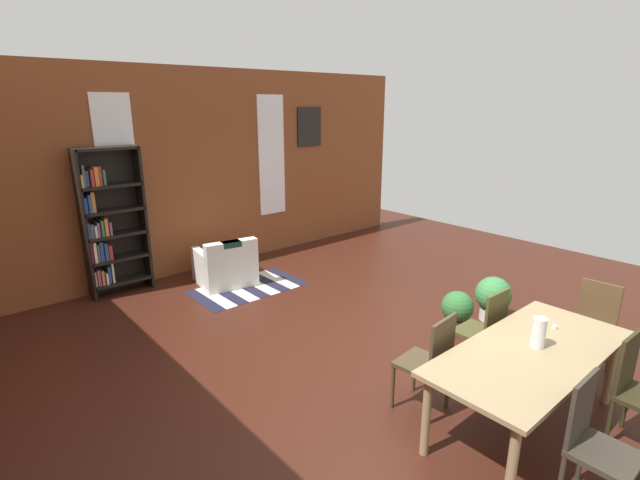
% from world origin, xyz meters
% --- Properties ---
extents(ground_plane, '(11.25, 11.25, 0.00)m').
position_xyz_m(ground_plane, '(0.00, 0.00, 0.00)').
color(ground_plane, '#3E1B11').
extents(back_wall_brick, '(8.70, 0.12, 3.26)m').
position_xyz_m(back_wall_brick, '(0.00, 4.39, 1.63)').
color(back_wall_brick, brown).
rests_on(back_wall_brick, ground).
extents(window_pane_0, '(0.55, 0.02, 2.12)m').
position_xyz_m(window_pane_0, '(-1.35, 4.32, 1.79)').
color(window_pane_0, white).
extents(window_pane_1, '(0.55, 0.02, 2.12)m').
position_xyz_m(window_pane_1, '(1.35, 4.32, 1.79)').
color(window_pane_1, white).
extents(dining_table, '(2.03, 0.91, 0.74)m').
position_xyz_m(dining_table, '(0.04, -1.22, 0.66)').
color(dining_table, '#99825B').
rests_on(dining_table, ground).
extents(vase_on_table, '(0.12, 0.12, 0.26)m').
position_xyz_m(vase_on_table, '(0.12, -1.22, 0.87)').
color(vase_on_table, silver).
rests_on(vase_on_table, dining_table).
extents(tealight_candle_0, '(0.04, 0.04, 0.03)m').
position_xyz_m(tealight_candle_0, '(0.57, -1.17, 0.76)').
color(tealight_candle_0, silver).
rests_on(tealight_candle_0, dining_table).
extents(dining_chair_far_left, '(0.44, 0.44, 0.95)m').
position_xyz_m(dining_chair_far_left, '(-0.41, -0.54, 0.51)').
color(dining_chair_far_left, '#453724').
rests_on(dining_chair_far_left, ground).
extents(dining_chair_near_right, '(0.41, 0.41, 0.95)m').
position_xyz_m(dining_chair_near_right, '(0.50, -1.90, 0.51)').
color(dining_chair_near_right, '#2D2915').
rests_on(dining_chair_near_right, ground).
extents(dining_chair_far_right, '(0.41, 0.41, 0.95)m').
position_xyz_m(dining_chair_far_right, '(0.50, -0.54, 0.51)').
color(dining_chair_far_right, '#43401E').
rests_on(dining_chair_far_right, ground).
extents(dining_chair_head_right, '(0.42, 0.42, 0.95)m').
position_xyz_m(dining_chair_head_right, '(1.43, -1.22, 0.51)').
color(dining_chair_head_right, brown).
rests_on(dining_chair_head_right, ground).
extents(dining_chair_near_left, '(0.40, 0.40, 0.95)m').
position_xyz_m(dining_chair_near_left, '(-0.42, -1.90, 0.51)').
color(dining_chair_near_left, '#362F26').
rests_on(dining_chair_near_left, ground).
extents(bookshelf_tall, '(0.86, 0.28, 2.13)m').
position_xyz_m(bookshelf_tall, '(-1.62, 4.15, 1.06)').
color(bookshelf_tall, black).
rests_on(bookshelf_tall, ground).
extents(armchair_white, '(0.91, 0.91, 0.75)m').
position_xyz_m(armchair_white, '(-0.20, 3.43, 0.28)').
color(armchair_white, silver).
rests_on(armchair_white, ground).
extents(potted_plant_by_shelf, '(0.38, 0.38, 0.53)m').
position_xyz_m(potted_plant_by_shelf, '(1.11, 0.16, 0.29)').
color(potted_plant_by_shelf, '#333338').
rests_on(potted_plant_by_shelf, ground).
extents(potted_plant_corner, '(0.45, 0.45, 0.58)m').
position_xyz_m(potted_plant_corner, '(1.76, 0.05, 0.32)').
color(potted_plant_corner, silver).
rests_on(potted_plant_corner, ground).
extents(striped_rug, '(1.66, 0.94, 0.01)m').
position_xyz_m(striped_rug, '(-0.05, 3.04, 0.00)').
color(striped_rug, '#1E1E33').
rests_on(striped_rug, ground).
extents(framed_picture, '(0.56, 0.03, 0.72)m').
position_xyz_m(framed_picture, '(2.23, 4.31, 2.28)').
color(framed_picture, black).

